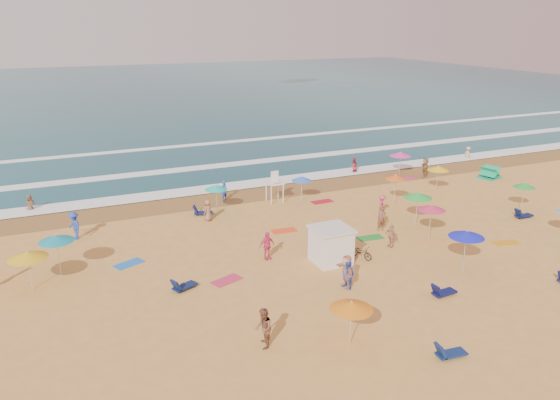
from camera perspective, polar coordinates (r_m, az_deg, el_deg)
name	(u,v)px	position (r m, az deg, el deg)	size (l,w,h in m)	color
ground	(328,250)	(33.98, 5.06, -5.18)	(220.00, 220.00, 0.00)	gold
ocean	(122,93)	(113.05, -16.19, 10.71)	(220.00, 140.00, 0.18)	#0C4756
wet_sand	(255,194)	(44.62, -2.66, 0.67)	(220.00, 220.00, 0.00)	olive
surf_foam	(221,167)	(52.59, -6.16, 3.42)	(200.00, 18.70, 0.05)	white
cabana	(331,246)	(31.97, 5.34, -4.79)	(2.00, 2.00, 2.00)	silver
cabana_roof	(331,229)	(31.57, 5.40, -3.02)	(2.20, 2.20, 0.12)	silver
bicycle	(361,252)	(32.88, 8.48, -5.39)	(0.53, 1.52, 0.80)	black
lifeguard_stand	(275,189)	(42.23, -0.56, 1.15)	(1.20, 1.20, 2.10)	white
beach_umbrellas	(341,215)	(33.81, 6.44, -1.57)	(55.33, 27.31, 0.71)	orange
loungers	(402,256)	(33.39, 12.59, -5.69)	(56.03, 22.11, 0.34)	navy
towels	(317,265)	(31.82, 3.87, -6.81)	(44.58, 28.51, 0.03)	#D7601A
beachgoers	(294,219)	(36.66, 1.52, -1.95)	(46.19, 24.30, 2.11)	#DD3760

